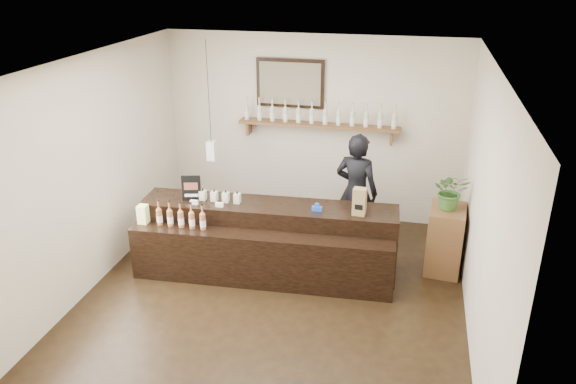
{
  "coord_description": "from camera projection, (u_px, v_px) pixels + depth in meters",
  "views": [
    {
      "loc": [
        1.47,
        -5.55,
        3.83
      ],
      "look_at": [
        0.03,
        0.7,
        1.11
      ],
      "focal_mm": 35.0,
      "sensor_mm": 36.0,
      "label": 1
    }
  ],
  "objects": [
    {
      "name": "shopkeeper",
      "position": [
        357.0,
        185.0,
        7.64
      ],
      "size": [
        0.78,
        0.61,
        1.88
      ],
      "primitive_type": "imported",
      "rotation": [
        0.0,
        0.0,
        2.88
      ],
      "color": "black",
      "rests_on": "ground"
    },
    {
      "name": "room_shell",
      "position": [
        271.0,
        166.0,
        6.11
      ],
      "size": [
        5.0,
        5.0,
        5.0
      ],
      "color": "beige",
      "rests_on": "ground"
    },
    {
      "name": "potted_plant",
      "position": [
        451.0,
        191.0,
        6.97
      ],
      "size": [
        0.48,
        0.43,
        0.48
      ],
      "primitive_type": "imported",
      "rotation": [
        0.0,
        0.0,
        0.12
      ],
      "color": "#396528",
      "rests_on": "side_cabinet"
    },
    {
      "name": "counter",
      "position": [
        266.0,
        242.0,
        7.18
      ],
      "size": [
        3.3,
        1.05,
        1.07
      ],
      "color": "black",
      "rests_on": "ground"
    },
    {
      "name": "ground",
      "position": [
        273.0,
        298.0,
        6.78
      ],
      "size": [
        5.0,
        5.0,
        0.0
      ],
      "primitive_type": "plane",
      "color": "black",
      "rests_on": "ground"
    },
    {
      "name": "side_cabinet",
      "position": [
        445.0,
        239.0,
        7.24
      ],
      "size": [
        0.49,
        0.64,
        0.87
      ],
      "color": "brown",
      "rests_on": "ground"
    },
    {
      "name": "back_wall_decor",
      "position": [
        302.0,
        107.0,
        8.25
      ],
      "size": [
        2.66,
        0.96,
        1.69
      ],
      "color": "brown",
      "rests_on": "ground"
    },
    {
      "name": "promo_sign",
      "position": [
        191.0,
        188.0,
        7.14
      ],
      "size": [
        0.24,
        0.08,
        0.34
      ],
      "color": "black",
      "rests_on": "counter"
    },
    {
      "name": "paper_bag",
      "position": [
        359.0,
        202.0,
        6.75
      ],
      "size": [
        0.17,
        0.13,
        0.34
      ],
      "color": "olive",
      "rests_on": "counter"
    },
    {
      "name": "tape_dispenser",
      "position": [
        317.0,
        208.0,
        6.89
      ],
      "size": [
        0.13,
        0.05,
        0.11
      ],
      "color": "blue",
      "rests_on": "counter"
    }
  ]
}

